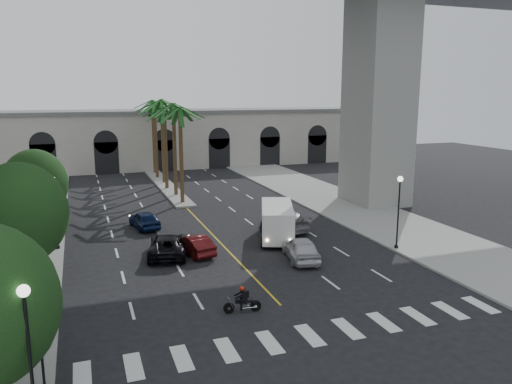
# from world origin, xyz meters

# --- Properties ---
(ground) EXTENTS (140.00, 140.00, 0.00)m
(ground) POSITION_xyz_m (0.00, 0.00, 0.00)
(ground) COLOR black
(ground) RESTS_ON ground
(sidewalk_left) EXTENTS (8.00, 100.00, 0.15)m
(sidewalk_left) POSITION_xyz_m (-15.00, 15.00, 0.07)
(sidewalk_left) COLOR gray
(sidewalk_left) RESTS_ON ground
(sidewalk_right) EXTENTS (8.00, 100.00, 0.15)m
(sidewalk_right) POSITION_xyz_m (15.00, 15.00, 0.07)
(sidewalk_right) COLOR gray
(sidewalk_right) RESTS_ON ground
(median) EXTENTS (2.00, 24.00, 0.20)m
(median) POSITION_xyz_m (0.00, 38.00, 0.10)
(median) COLOR gray
(median) RESTS_ON ground
(pier_building) EXTENTS (71.00, 10.50, 8.50)m
(pier_building) POSITION_xyz_m (0.00, 55.00, 4.27)
(pier_building) COLOR beige
(pier_building) RESTS_ON ground
(bridge) EXTENTS (75.00, 13.00, 26.00)m
(bridge) POSITION_xyz_m (3.42, 22.00, 18.51)
(bridge) COLOR gray
(bridge) RESTS_ON ground
(palm_a) EXTENTS (3.20, 3.20, 10.30)m
(palm_a) POSITION_xyz_m (0.00, 28.00, 9.10)
(palm_a) COLOR #47331E
(palm_a) RESTS_ON ground
(palm_b) EXTENTS (3.20, 3.20, 10.60)m
(palm_b) POSITION_xyz_m (0.10, 32.00, 9.37)
(palm_b) COLOR #47331E
(palm_b) RESTS_ON ground
(palm_c) EXTENTS (3.20, 3.20, 10.10)m
(palm_c) POSITION_xyz_m (-0.20, 36.00, 8.91)
(palm_c) COLOR #47331E
(palm_c) RESTS_ON ground
(palm_d) EXTENTS (3.20, 3.20, 10.90)m
(palm_d) POSITION_xyz_m (0.15, 40.00, 9.65)
(palm_d) COLOR #47331E
(palm_d) RESTS_ON ground
(palm_e) EXTENTS (3.20, 3.20, 10.40)m
(palm_e) POSITION_xyz_m (-0.10, 44.00, 9.19)
(palm_e) COLOR #47331E
(palm_e) RESTS_ON ground
(palm_f) EXTENTS (3.20, 3.20, 10.70)m
(palm_f) POSITION_xyz_m (0.20, 48.00, 9.46)
(palm_f) COLOR #47331E
(palm_f) RESTS_ON ground
(street_tree_mid) EXTENTS (5.44, 5.44, 7.21)m
(street_tree_mid) POSITION_xyz_m (-13.00, 10.00, 4.21)
(street_tree_mid) COLOR #382616
(street_tree_mid) RESTS_ON ground
(street_tree_far) EXTENTS (5.04, 5.04, 6.68)m
(street_tree_far) POSITION_xyz_m (-13.00, 22.00, 3.90)
(street_tree_far) COLOR #382616
(street_tree_far) RESTS_ON ground
(lamp_post_left_near) EXTENTS (0.40, 0.40, 5.35)m
(lamp_post_left_near) POSITION_xyz_m (-11.40, -5.00, 3.22)
(lamp_post_left_near) COLOR black
(lamp_post_left_near) RESTS_ON ground
(lamp_post_left_far) EXTENTS (0.40, 0.40, 5.35)m
(lamp_post_left_far) POSITION_xyz_m (-11.40, 16.00, 3.22)
(lamp_post_left_far) COLOR black
(lamp_post_left_far) RESTS_ON ground
(lamp_post_right) EXTENTS (0.40, 0.40, 5.35)m
(lamp_post_right) POSITION_xyz_m (11.40, 8.00, 3.22)
(lamp_post_right) COLOR black
(lamp_post_right) RESTS_ON ground
(traffic_signal_near) EXTENTS (0.25, 0.18, 3.65)m
(traffic_signal_near) POSITION_xyz_m (-11.30, -2.50, 2.51)
(traffic_signal_near) COLOR black
(traffic_signal_near) RESTS_ON ground
(traffic_signal_far) EXTENTS (0.25, 0.18, 3.65)m
(traffic_signal_far) POSITION_xyz_m (-11.30, 1.50, 2.51)
(traffic_signal_far) COLOR black
(traffic_signal_far) RESTS_ON ground
(motorcycle_rider) EXTENTS (1.96, 0.55, 1.42)m
(motorcycle_rider) POSITION_xyz_m (-2.12, 1.89, 0.64)
(motorcycle_rider) COLOR black
(motorcycle_rider) RESTS_ON ground
(car_a) EXTENTS (2.69, 4.90, 1.58)m
(car_a) POSITION_xyz_m (4.07, 8.36, 0.79)
(car_a) COLOR silver
(car_a) RESTS_ON ground
(car_b) EXTENTS (2.31, 4.36, 1.36)m
(car_b) POSITION_xyz_m (-2.40, 11.97, 0.68)
(car_b) COLOR #4C0F10
(car_b) RESTS_ON ground
(car_c) EXTENTS (3.58, 5.76, 1.49)m
(car_c) POSITION_xyz_m (-4.19, 12.29, 0.74)
(car_c) COLOR black
(car_c) RESTS_ON ground
(car_d) EXTENTS (2.60, 5.65, 1.60)m
(car_d) POSITION_xyz_m (6.05, 15.71, 0.80)
(car_d) COLOR slate
(car_d) RESTS_ON ground
(car_e) EXTENTS (2.45, 4.52, 1.46)m
(car_e) POSITION_xyz_m (-4.80, 19.95, 0.73)
(car_e) COLOR #0F1E48
(car_e) RESTS_ON ground
(cargo_van) EXTENTS (4.28, 6.61, 2.64)m
(cargo_van) POSITION_xyz_m (4.33, 13.28, 1.47)
(cargo_van) COLOR white
(cargo_van) RESTS_ON ground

